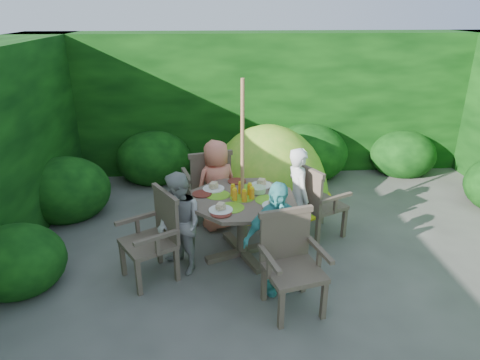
{
  "coord_description": "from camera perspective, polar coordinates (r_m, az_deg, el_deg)",
  "views": [
    {
      "loc": [
        -1.17,
        -3.98,
        2.92
      ],
      "look_at": [
        -0.81,
        1.08,
        0.85
      ],
      "focal_mm": 32.0,
      "sensor_mm": 36.0,
      "label": 1
    }
  ],
  "objects": [
    {
      "name": "garden_chair_back",
      "position": [
        6.14,
        -4.25,
        -0.51
      ],
      "size": [
        0.74,
        0.69,
        1.04
      ],
      "rotation": [
        0.0,
        0.0,
        3.4
      ],
      "color": "#493B2F",
      "rests_on": "ground"
    },
    {
      "name": "ground",
      "position": [
        5.07,
        10.35,
        -13.37
      ],
      "size": [
        60.0,
        60.0,
        0.0
      ],
      "primitive_type": "plane",
      "color": "#4C4A44",
      "rests_on": "ground"
    },
    {
      "name": "child_left",
      "position": [
        4.96,
        -8.07,
        -5.84
      ],
      "size": [
        0.72,
        0.75,
        1.22
      ],
      "primitive_type": "imported",
      "rotation": [
        0.0,
        0.0,
        -0.93
      ],
      "color": "#A09F9B",
      "rests_on": "ground"
    },
    {
      "name": "child_right",
      "position": [
        5.57,
        7.74,
        -2.12
      ],
      "size": [
        0.39,
        0.52,
        1.3
      ],
      "primitive_type": "imported",
      "rotation": [
        0.0,
        0.0,
        1.74
      ],
      "color": "white",
      "rests_on": "ground"
    },
    {
      "name": "parasol_pole",
      "position": [
        5.02,
        0.32,
        0.93
      ],
      "size": [
        0.06,
        0.06,
        2.2
      ],
      "primitive_type": "cylinder",
      "rotation": [
        0.0,
        0.0,
        0.38
      ],
      "color": "#9B673E",
      "rests_on": "ground"
    },
    {
      "name": "dome_tent",
      "position": [
        7.06,
        3.71,
        -2.3
      ],
      "size": [
        2.39,
        2.39,
        2.41
      ],
      "rotation": [
        0.0,
        0.0,
        0.24
      ],
      "color": "#6BBC24",
      "rests_on": "ground"
    },
    {
      "name": "garden_chair_front",
      "position": [
        4.43,
        6.78,
        -10.61
      ],
      "size": [
        0.7,
        0.65,
        0.99
      ],
      "rotation": [
        0.0,
        0.0,
        0.24
      ],
      "color": "#493B2F",
      "rests_on": "ground"
    },
    {
      "name": "garden_chair_left",
      "position": [
        4.94,
        -11.32,
        -7.24
      ],
      "size": [
        0.75,
        0.78,
        0.99
      ],
      "rotation": [
        0.0,
        0.0,
        -1.03
      ],
      "color": "#493B2F",
      "rests_on": "ground"
    },
    {
      "name": "hedge_enclosure",
      "position": [
        5.69,
        8.02,
        4.9
      ],
      "size": [
        9.0,
        9.0,
        2.5
      ],
      "color": "black",
      "rests_on": "ground"
    },
    {
      "name": "child_front",
      "position": [
        4.58,
        4.75,
        -7.73
      ],
      "size": [
        0.81,
        0.55,
        1.28
      ],
      "primitive_type": "imported",
      "rotation": [
        0.0,
        0.0,
        0.36
      ],
      "color": "#4EB6B5",
      "rests_on": "ground"
    },
    {
      "name": "child_back",
      "position": [
        5.87,
        -3.12,
        -0.73
      ],
      "size": [
        0.74,
        0.65,
        1.28
      ],
      "primitive_type": "imported",
      "rotation": [
        0.0,
        0.0,
        3.62
      ],
      "color": "#F57F65",
      "rests_on": "ground"
    },
    {
      "name": "garden_chair_right",
      "position": [
        5.77,
        10.15,
        -2.72
      ],
      "size": [
        0.73,
        0.76,
        0.99
      ],
      "rotation": [
        0.0,
        0.0,
        2.03
      ],
      "color": "#493B2F",
      "rests_on": "ground"
    },
    {
      "name": "patio_table",
      "position": [
        5.2,
        0.35,
        -3.57
      ],
      "size": [
        1.75,
        1.75,
        0.94
      ],
      "rotation": [
        0.0,
        0.0,
        0.38
      ],
      "color": "#493B2F",
      "rests_on": "ground"
    }
  ]
}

